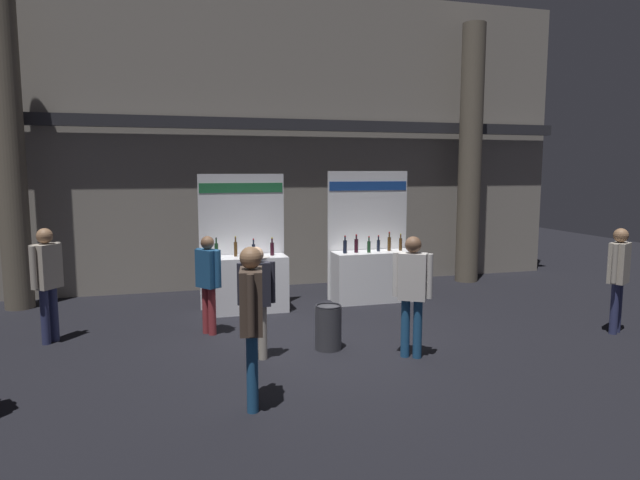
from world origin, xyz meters
The scene contains 11 objects.
ground_plane centered at (0.00, 0.00, 0.00)m, with size 28.93×28.93×0.00m, color black.
hall_colonnade centered at (0.00, 4.37, 3.22)m, with size 14.46×1.19×6.50m.
exhibitor_booth_0 centered at (-0.67, 2.27, 0.63)m, with size 1.60×0.72×2.53m.
exhibitor_booth_1 centered at (1.89, 2.41, 0.63)m, with size 1.69×0.66×2.58m.
trash_bin centered at (0.17, -0.27, 0.33)m, with size 0.39×0.39×0.66m.
visitor_0 centered at (-1.21, -2.00, 1.09)m, with size 0.31×0.62×1.79m.
visitor_1 centered at (-0.90, -0.44, 0.92)m, with size 0.53×0.23×1.57m.
visitor_4 centered at (4.84, -0.75, 1.00)m, with size 0.46×0.38×1.69m.
visitor_5 centered at (-1.44, 0.97, 0.93)m, with size 0.39×0.45×1.58m.
visitor_6 centered at (1.18, -0.93, 1.01)m, with size 0.47×0.38×1.70m.
visitor_7 centered at (-3.79, 1.17, 1.05)m, with size 0.43×0.46×1.75m.
Camera 1 is at (-2.09, -7.79, 2.60)m, focal length 31.15 mm.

